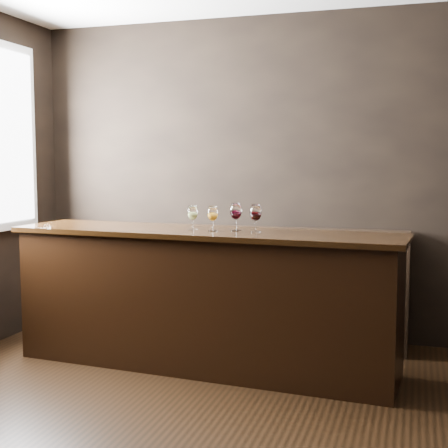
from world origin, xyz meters
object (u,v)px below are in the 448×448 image
(bar_counter, at_px, (204,301))
(glass_red_a, at_px, (236,212))
(glass_amber, at_px, (213,214))
(back_bar_shelf, at_px, (247,284))
(glass_white, at_px, (193,213))
(glass_red_b, at_px, (256,213))

(bar_counter, distance_m, glass_red_a, 0.72)
(bar_counter, relative_size, glass_amber, 15.51)
(back_bar_shelf, bearing_deg, glass_red_a, -80.95)
(bar_counter, bearing_deg, glass_white, -175.11)
(back_bar_shelf, distance_m, glass_red_a, 1.06)
(glass_white, distance_m, glass_red_a, 0.33)
(back_bar_shelf, xyz_separation_m, glass_red_a, (0.13, -0.79, 0.69))
(back_bar_shelf, height_order, glass_red_b, glass_red_b)
(back_bar_shelf, relative_size, glass_amber, 14.67)
(bar_counter, distance_m, glass_red_b, 0.78)
(glass_amber, height_order, glass_red_a, glass_red_a)
(glass_white, bearing_deg, glass_red_a, 5.81)
(back_bar_shelf, bearing_deg, glass_red_b, -71.08)
(bar_counter, xyz_separation_m, glass_amber, (0.08, -0.03, 0.66))
(glass_red_a, bearing_deg, glass_white, -174.19)
(glass_amber, relative_size, glass_red_b, 0.91)
(glass_white, relative_size, glass_red_b, 0.89)
(glass_white, bearing_deg, bar_counter, 0.97)
(glass_white, xyz_separation_m, glass_red_a, (0.32, 0.03, 0.02))
(glass_white, xyz_separation_m, glass_red_b, (0.49, -0.02, 0.01))
(glass_white, relative_size, glass_amber, 0.99)
(back_bar_shelf, height_order, glass_red_a, glass_red_a)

